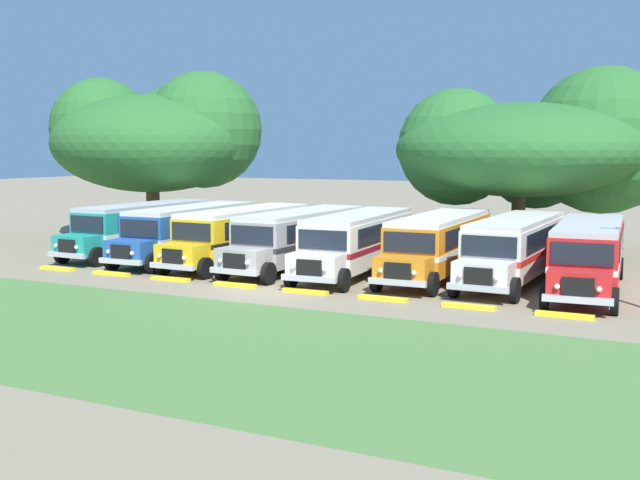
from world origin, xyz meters
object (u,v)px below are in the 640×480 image
at_px(parked_bus_slot_2, 243,233).
at_px(parked_bus_slot_6, 515,246).
at_px(broad_shade_tree, 535,148).
at_px(secondary_tree, 160,138).
at_px(parked_bus_slot_1, 190,230).
at_px(parked_bus_slot_3, 300,236).
at_px(parked_bus_slot_7, 588,252).
at_px(parked_bus_slot_0, 143,226).
at_px(parked_bus_slot_5, 439,242).
at_px(parked_bus_slot_4, 358,240).

distance_m(parked_bus_slot_2, parked_bus_slot_6, 13.77).
distance_m(broad_shade_tree, secondary_tree, 24.38).
bearing_deg(parked_bus_slot_6, parked_bus_slot_1, -86.80).
distance_m(parked_bus_slot_3, parked_bus_slot_6, 10.44).
height_order(parked_bus_slot_7, secondary_tree, secondary_tree).
bearing_deg(parked_bus_slot_3, parked_bus_slot_7, 91.96).
relative_size(parked_bus_slot_0, parked_bus_slot_1, 1.00).
bearing_deg(secondary_tree, broad_shade_tree, 6.38).
bearing_deg(parked_bus_slot_2, parked_bus_slot_3, 91.41).
xyz_separation_m(parked_bus_slot_3, parked_bus_slot_5, (6.95, 0.58, 0.00)).
relative_size(parked_bus_slot_2, parked_bus_slot_5, 1.00).
distance_m(parked_bus_slot_1, parked_bus_slot_5, 13.73).
height_order(parked_bus_slot_3, parked_bus_slot_5, same).
bearing_deg(broad_shade_tree, parked_bus_slot_4, -117.66).
bearing_deg(parked_bus_slot_4, broad_shade_tree, 148.91).
relative_size(parked_bus_slot_2, parked_bus_slot_7, 0.99).
height_order(parked_bus_slot_4, broad_shade_tree, broad_shade_tree).
relative_size(parked_bus_slot_3, parked_bus_slot_7, 0.99).
height_order(parked_bus_slot_1, parked_bus_slot_3, same).
xyz_separation_m(parked_bus_slot_7, broad_shade_tree, (-4.47, 11.06, 4.36)).
distance_m(parked_bus_slot_2, secondary_tree, 15.29).
bearing_deg(broad_shade_tree, parked_bus_slot_5, -101.79).
xyz_separation_m(parked_bus_slot_5, parked_bus_slot_7, (6.66, -0.56, 0.00)).
bearing_deg(parked_bus_slot_6, secondary_tree, -105.44).
bearing_deg(parked_bus_slot_3, parked_bus_slot_0, -91.90).
relative_size(parked_bus_slot_2, secondary_tree, 0.79).
bearing_deg(parked_bus_slot_7, secondary_tree, -110.25).
relative_size(parked_bus_slot_7, secondary_tree, 0.79).
height_order(parked_bus_slot_3, parked_bus_slot_6, same).
bearing_deg(parked_bus_slot_5, parked_bus_slot_7, 83.81).
relative_size(parked_bus_slot_6, parked_bus_slot_7, 0.99).
xyz_separation_m(parked_bus_slot_6, broad_shade_tree, (-1.27, 10.35, 4.36)).
xyz_separation_m(parked_bus_slot_2, secondary_tree, (-11.74, 8.38, 5.06)).
distance_m(parked_bus_slot_6, secondary_tree, 27.09).
height_order(parked_bus_slot_1, parked_bus_slot_4, same).
distance_m(parked_bus_slot_2, parked_bus_slot_7, 16.95).
bearing_deg(parked_bus_slot_2, parked_bus_slot_7, 91.51).
distance_m(parked_bus_slot_2, parked_bus_slot_5, 10.30).
height_order(parked_bus_slot_3, parked_bus_slot_4, same).
distance_m(parked_bus_slot_3, parked_bus_slot_4, 3.22).
bearing_deg(parked_bus_slot_1, parked_bus_slot_0, -100.26).
bearing_deg(broad_shade_tree, parked_bus_slot_0, -151.88).
relative_size(parked_bus_slot_1, parked_bus_slot_3, 1.00).
xyz_separation_m(parked_bus_slot_4, parked_bus_slot_5, (3.74, 0.80, 0.00)).
relative_size(parked_bus_slot_2, parked_bus_slot_3, 1.00).
xyz_separation_m(parked_bus_slot_3, secondary_tree, (-15.08, 8.38, 5.06)).
height_order(parked_bus_slot_0, secondary_tree, secondary_tree).
bearing_deg(broad_shade_tree, parked_bus_slot_6, -83.01).
height_order(parked_bus_slot_3, secondary_tree, secondary_tree).
bearing_deg(parked_bus_slot_5, parked_bus_slot_2, -88.19).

